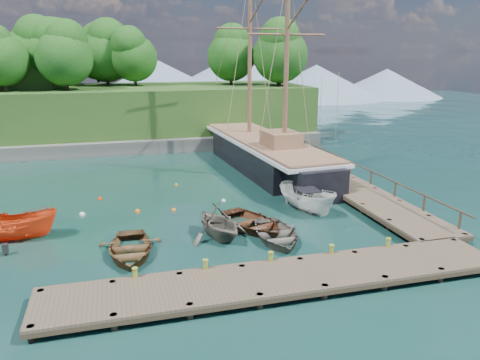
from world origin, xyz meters
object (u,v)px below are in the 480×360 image
object	(u,v)px
rowboat_2	(252,229)
schooner	(265,156)
motorboat_orange	(16,240)
rowboat_3	(276,240)
rowboat_0	(130,255)
cabin_boat_white	(307,211)
rowboat_1	(219,238)

from	to	relation	value
rowboat_2	schooner	xyz separation A→B (m)	(5.11, 13.09, 1.10)
motorboat_orange	schooner	distance (m)	21.12
rowboat_3	motorboat_orange	distance (m)	13.95
rowboat_0	cabin_boat_white	distance (m)	11.71
rowboat_2	schooner	bearing A→B (deg)	48.96
motorboat_orange	cabin_boat_white	distance (m)	16.90
rowboat_2	motorboat_orange	size ratio (longest dim) A/B	1.05
motorboat_orange	rowboat_0	bearing A→B (deg)	-118.01
rowboat_0	rowboat_2	bearing A→B (deg)	18.76
rowboat_3	motorboat_orange	xyz separation A→B (m)	(-13.43, 3.77, 0.00)
rowboat_1	cabin_boat_white	world-z (taller)	rowboat_1
rowboat_0	motorboat_orange	world-z (taller)	motorboat_orange
rowboat_0	motorboat_orange	size ratio (longest dim) A/B	1.01
rowboat_0	schooner	size ratio (longest dim) A/B	0.17
rowboat_2	schooner	distance (m)	14.10
rowboat_1	schooner	xyz separation A→B (m)	(7.24, 13.88, 1.10)
rowboat_1	schooner	world-z (taller)	schooner
rowboat_2	cabin_boat_white	size ratio (longest dim) A/B	1.00
rowboat_0	rowboat_2	size ratio (longest dim) A/B	0.96
schooner	cabin_boat_white	bearing A→B (deg)	-98.53
rowboat_3	cabin_boat_white	world-z (taller)	cabin_boat_white
rowboat_3	schooner	bearing A→B (deg)	76.10
rowboat_0	rowboat_1	distance (m)	4.86
cabin_boat_white	motorboat_orange	bearing A→B (deg)	161.82
rowboat_3	cabin_boat_white	bearing A→B (deg)	50.83
rowboat_0	cabin_boat_white	bearing A→B (deg)	22.57
schooner	rowboat_2	bearing A→B (deg)	-115.17
cabin_boat_white	rowboat_0	bearing A→B (deg)	-179.67
rowboat_2	rowboat_1	bearing A→B (deg)	-179.40
rowboat_0	cabin_boat_white	size ratio (longest dim) A/B	0.95
rowboat_3	cabin_boat_white	size ratio (longest dim) A/B	0.95
rowboat_0	rowboat_1	bearing A→B (deg)	16.39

